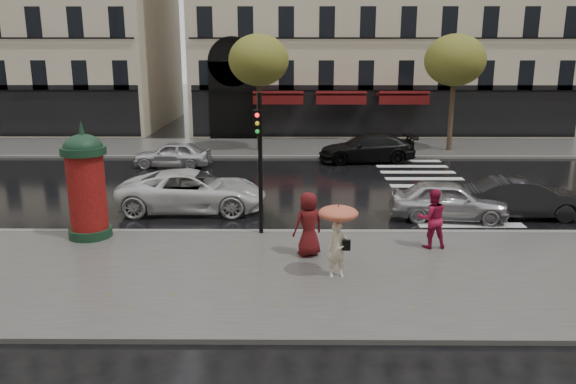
{
  "coord_description": "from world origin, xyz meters",
  "views": [
    {
      "loc": [
        -0.12,
        -14.26,
        5.86
      ],
      "look_at": [
        -0.23,
        1.5,
        1.8
      ],
      "focal_mm": 35.0,
      "sensor_mm": 36.0,
      "label": 1
    }
  ],
  "objects_px": {
    "morris_column": "(86,182)",
    "car_white": "(193,191)",
    "man_burgundy": "(308,224)",
    "car_black": "(367,148)",
    "car_darkgrey": "(523,198)",
    "car_far_silver": "(172,154)",
    "woman_red": "(432,218)",
    "car_silver": "(449,200)",
    "traffic_light": "(260,150)",
    "woman_umbrella": "(338,229)"
  },
  "relations": [
    {
      "from": "man_burgundy",
      "to": "car_silver",
      "type": "relative_size",
      "value": 0.46
    },
    {
      "from": "woman_umbrella",
      "to": "woman_red",
      "type": "relative_size",
      "value": 1.09
    },
    {
      "from": "woman_umbrella",
      "to": "traffic_light",
      "type": "bearing_deg",
      "value": 122.22
    },
    {
      "from": "car_far_silver",
      "to": "car_white",
      "type": "bearing_deg",
      "value": 19.55
    },
    {
      "from": "woman_red",
      "to": "man_burgundy",
      "type": "relative_size",
      "value": 0.97
    },
    {
      "from": "woman_umbrella",
      "to": "car_silver",
      "type": "xyz_separation_m",
      "value": [
        4.32,
        5.44,
        -0.71
      ]
    },
    {
      "from": "morris_column",
      "to": "car_darkgrey",
      "type": "xyz_separation_m",
      "value": [
        14.52,
        2.59,
        -1.16
      ]
    },
    {
      "from": "car_darkgrey",
      "to": "car_white",
      "type": "bearing_deg",
      "value": 89.57
    },
    {
      "from": "man_burgundy",
      "to": "car_silver",
      "type": "distance_m",
      "value": 6.37
    },
    {
      "from": "car_darkgrey",
      "to": "car_white",
      "type": "relative_size",
      "value": 0.79
    },
    {
      "from": "car_white",
      "to": "woman_red",
      "type": "bearing_deg",
      "value": -118.93
    },
    {
      "from": "car_silver",
      "to": "car_far_silver",
      "type": "bearing_deg",
      "value": 59.99
    },
    {
      "from": "traffic_light",
      "to": "car_silver",
      "type": "bearing_deg",
      "value": 17.09
    },
    {
      "from": "man_burgundy",
      "to": "car_darkgrey",
      "type": "height_order",
      "value": "man_burgundy"
    },
    {
      "from": "woman_red",
      "to": "man_burgundy",
      "type": "xyz_separation_m",
      "value": [
        -3.65,
        -0.69,
        0.03
      ]
    },
    {
      "from": "woman_red",
      "to": "car_black",
      "type": "distance_m",
      "value": 13.5
    },
    {
      "from": "man_burgundy",
      "to": "traffic_light",
      "type": "bearing_deg",
      "value": -80.86
    },
    {
      "from": "woman_red",
      "to": "morris_column",
      "type": "bearing_deg",
      "value": -9.46
    },
    {
      "from": "man_burgundy",
      "to": "car_black",
      "type": "xyz_separation_m",
      "value": [
        3.48,
        14.18,
        -0.31
      ]
    },
    {
      "from": "car_white",
      "to": "traffic_light",
      "type": "bearing_deg",
      "value": -138.97
    },
    {
      "from": "traffic_light",
      "to": "car_silver",
      "type": "xyz_separation_m",
      "value": [
        6.49,
        2.0,
        -2.12
      ]
    },
    {
      "from": "woman_red",
      "to": "car_silver",
      "type": "distance_m",
      "value": 3.5
    },
    {
      "from": "car_silver",
      "to": "car_white",
      "type": "distance_m",
      "value": 9.21
    },
    {
      "from": "woman_umbrella",
      "to": "man_burgundy",
      "type": "bearing_deg",
      "value": 114.47
    },
    {
      "from": "car_white",
      "to": "car_silver",
      "type": "bearing_deg",
      "value": -96.76
    },
    {
      "from": "man_burgundy",
      "to": "morris_column",
      "type": "height_order",
      "value": "morris_column"
    },
    {
      "from": "woman_umbrella",
      "to": "car_silver",
      "type": "distance_m",
      "value": 6.98
    },
    {
      "from": "woman_umbrella",
      "to": "car_white",
      "type": "bearing_deg",
      "value": 126.81
    },
    {
      "from": "woman_umbrella",
      "to": "woman_red",
      "type": "xyz_separation_m",
      "value": [
        2.95,
        2.23,
        -0.39
      ]
    },
    {
      "from": "car_darkgrey",
      "to": "car_far_silver",
      "type": "xyz_separation_m",
      "value": [
        -14.24,
        8.54,
        -0.04
      ]
    },
    {
      "from": "car_black",
      "to": "car_far_silver",
      "type": "distance_m",
      "value": 10.09
    },
    {
      "from": "car_darkgrey",
      "to": "woman_umbrella",
      "type": "bearing_deg",
      "value": 132.21
    },
    {
      "from": "woman_red",
      "to": "car_silver",
      "type": "relative_size",
      "value": 0.44
    },
    {
      "from": "car_silver",
      "to": "car_white",
      "type": "bearing_deg",
      "value": 91.09
    },
    {
      "from": "car_silver",
      "to": "car_darkgrey",
      "type": "height_order",
      "value": "car_darkgrey"
    },
    {
      "from": "man_burgundy",
      "to": "car_darkgrey",
      "type": "bearing_deg",
      "value": 179.78
    },
    {
      "from": "traffic_light",
      "to": "car_black",
      "type": "distance_m",
      "value": 13.41
    },
    {
      "from": "morris_column",
      "to": "car_silver",
      "type": "relative_size",
      "value": 0.9
    },
    {
      "from": "man_burgundy",
      "to": "traffic_light",
      "type": "distance_m",
      "value": 2.98
    },
    {
      "from": "car_darkgrey",
      "to": "car_black",
      "type": "xyz_separation_m",
      "value": [
        -4.26,
        10.01,
        0.03
      ]
    },
    {
      "from": "morris_column",
      "to": "car_white",
      "type": "distance_m",
      "value": 4.4
    },
    {
      "from": "traffic_light",
      "to": "car_black",
      "type": "relative_size",
      "value": 0.88
    },
    {
      "from": "woman_umbrella",
      "to": "traffic_light",
      "type": "distance_m",
      "value": 4.31
    },
    {
      "from": "woman_umbrella",
      "to": "car_far_silver",
      "type": "xyz_separation_m",
      "value": [
        -7.2,
        14.26,
        -0.74
      ]
    },
    {
      "from": "car_silver",
      "to": "car_white",
      "type": "xyz_separation_m",
      "value": [
        -9.15,
        1.02,
        0.06
      ]
    },
    {
      "from": "man_burgundy",
      "to": "car_far_silver",
      "type": "bearing_deg",
      "value": -91.48
    },
    {
      "from": "car_white",
      "to": "car_black",
      "type": "distance_m",
      "value": 11.99
    },
    {
      "from": "man_burgundy",
      "to": "car_darkgrey",
      "type": "distance_m",
      "value": 8.8
    },
    {
      "from": "car_silver",
      "to": "car_darkgrey",
      "type": "distance_m",
      "value": 2.73
    },
    {
      "from": "morris_column",
      "to": "car_black",
      "type": "bearing_deg",
      "value": 50.84
    }
  ]
}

